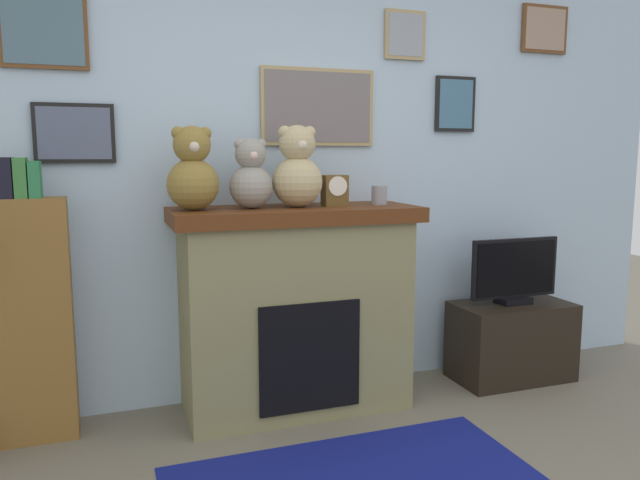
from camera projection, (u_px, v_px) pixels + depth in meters
name	position (u px, v px, depth m)	size (l,w,h in m)	color
back_wall	(290.00, 173.00, 3.56)	(5.20, 0.15, 2.60)	silver
fireplace	(295.00, 308.00, 3.35)	(1.34, 0.57, 1.13)	#847F54
bookshelf	(25.00, 312.00, 2.94)	(0.43, 0.16, 1.41)	brown
tv_stand	(511.00, 341.00, 3.82)	(0.74, 0.40, 0.49)	black
television	(514.00, 272.00, 3.76)	(0.61, 0.14, 0.41)	black
candle_jar	(379.00, 195.00, 3.41)	(0.09, 0.09, 0.11)	gray
mantel_clock	(335.00, 190.00, 3.31)	(0.13, 0.10, 0.17)	brown
teddy_bear_cream	(193.00, 173.00, 3.04)	(0.26, 0.26, 0.42)	olive
teddy_bear_tan	(251.00, 177.00, 3.15)	(0.23, 0.23, 0.37)	gray
teddy_bear_brown	(297.00, 170.00, 3.23)	(0.27, 0.27, 0.44)	tan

